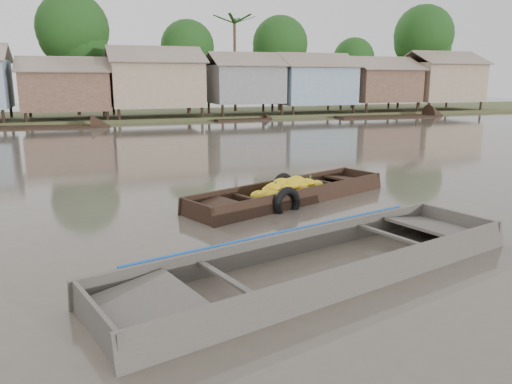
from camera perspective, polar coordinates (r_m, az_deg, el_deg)
name	(u,v)px	position (r m, az deg, el deg)	size (l,w,h in m)	color
ground	(263,238)	(9.98, 0.81, -5.28)	(120.00, 120.00, 0.00)	#51483E
riverbank	(157,78)	(41.23, -11.22, 12.65)	(120.00, 12.47, 10.22)	#384723
banana_boat	(288,194)	(12.95, 3.73, -0.20)	(6.14, 3.55, 0.87)	black
viewer_boat	(321,269)	(8.34, 7.39, -8.71)	(7.78, 3.82, 0.61)	#48413D
distant_boats	(264,124)	(35.25, 0.97, 7.79)	(48.13, 14.51, 0.35)	black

